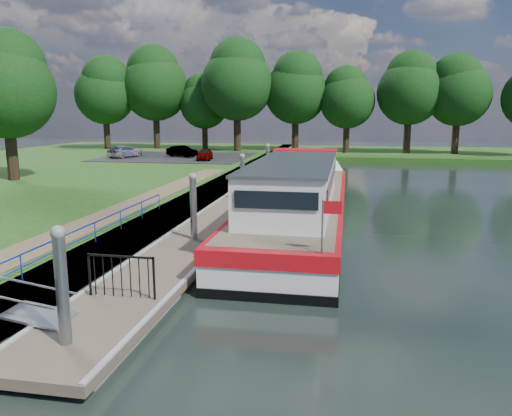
% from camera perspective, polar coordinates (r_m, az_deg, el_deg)
% --- Properties ---
extents(ground, '(160.00, 160.00, 0.00)m').
position_cam_1_polar(ground, '(12.15, -19.48, -15.06)').
color(ground, black).
rests_on(ground, ground).
extents(bank_edge, '(1.10, 90.00, 0.78)m').
position_cam_1_polar(bank_edge, '(26.20, -8.16, 0.23)').
color(bank_edge, '#473D2D').
rests_on(bank_edge, ground).
extents(far_bank, '(60.00, 18.00, 0.60)m').
position_cam_1_polar(far_bank, '(61.91, 16.28, 5.95)').
color(far_bank, '#1F4714').
rests_on(far_bank, ground).
extents(footpath, '(1.60, 40.00, 0.05)m').
position_cam_1_polar(footpath, '(20.59, -19.30, -2.04)').
color(footpath, brown).
rests_on(footpath, riverbank).
extents(carpark, '(14.00, 12.00, 0.06)m').
position_cam_1_polar(carpark, '(50.44, -9.04, 5.79)').
color(carpark, black).
rests_on(carpark, riverbank).
extents(blue_fence, '(0.04, 18.04, 0.72)m').
position_cam_1_polar(blue_fence, '(15.49, -23.17, -4.50)').
color(blue_fence, '#0C2DBF').
rests_on(blue_fence, riverbank).
extents(pontoon, '(2.50, 30.00, 0.56)m').
position_cam_1_polar(pontoon, '(23.65, -3.81, -1.35)').
color(pontoon, brown).
rests_on(pontoon, ground).
extents(mooring_piles, '(0.30, 27.30, 3.55)m').
position_cam_1_polar(mooring_piles, '(23.44, -3.85, 1.27)').
color(mooring_piles, gray).
rests_on(mooring_piles, ground).
extents(gangway, '(2.58, 1.00, 0.92)m').
position_cam_1_polar(gangway, '(13.26, -25.64, -10.37)').
color(gangway, '#A5A8AD').
rests_on(gangway, ground).
extents(gate_panel, '(1.85, 0.05, 1.15)m').
position_cam_1_polar(gate_panel, '(13.54, -15.17, -6.87)').
color(gate_panel, black).
rests_on(gate_panel, ground).
extents(barge, '(4.36, 21.15, 4.78)m').
position_cam_1_polar(barge, '(23.74, 5.14, 0.91)').
color(barge, black).
rests_on(barge, ground).
extents(horizon_trees, '(54.38, 10.03, 12.87)m').
position_cam_1_polar(horizon_trees, '(58.60, 3.29, 13.59)').
color(horizon_trees, '#332316').
rests_on(horizon_trees, ground).
extents(bank_tree_a, '(6.12, 6.12, 9.72)m').
position_cam_1_polar(bank_tree_a, '(36.65, -26.63, 12.65)').
color(bank_tree_a, '#332316').
rests_on(bank_tree_a, riverbank).
extents(car_a, '(1.73, 3.30, 1.07)m').
position_cam_1_polar(car_a, '(46.51, -5.88, 6.14)').
color(car_a, '#999999').
rests_on(car_a, carpark).
extents(car_b, '(3.50, 2.31, 1.09)m').
position_cam_1_polar(car_b, '(50.05, -8.41, 6.43)').
color(car_b, '#999999').
rests_on(car_b, carpark).
extents(car_c, '(2.69, 4.19, 1.13)m').
position_cam_1_polar(car_c, '(50.64, -14.76, 6.26)').
color(car_c, '#999999').
rests_on(car_c, carpark).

